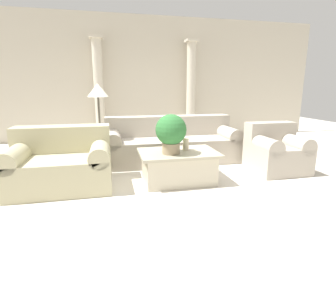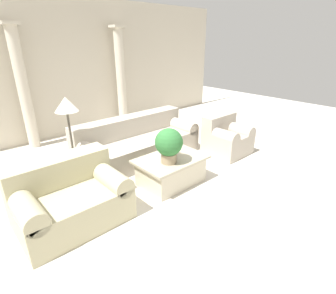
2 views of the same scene
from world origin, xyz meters
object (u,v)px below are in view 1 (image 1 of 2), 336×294
object	(u,v)px
sofa_long	(171,143)
potted_plant	(171,132)
loveseat	(62,162)
coffee_table	(178,166)
armchair	(276,151)
floor_lamp	(98,96)

from	to	relation	value
sofa_long	potted_plant	bearing A→B (deg)	-103.34
loveseat	coffee_table	bearing A→B (deg)	-6.13
sofa_long	armchair	xyz separation A→B (m)	(1.57, -1.04, 0.01)
loveseat	coffee_table	distance (m)	1.68
sofa_long	armchair	world-z (taller)	sofa_long
sofa_long	coffee_table	xyz separation A→B (m)	(-0.17, -1.19, -0.10)
coffee_table	potted_plant	world-z (taller)	potted_plant
sofa_long	potted_plant	size ratio (longest dim) A/B	4.40
loveseat	armchair	distance (m)	3.40
loveseat	armchair	size ratio (longest dim) A/B	1.61
potted_plant	loveseat	bearing A→B (deg)	169.88
coffee_table	floor_lamp	bearing A→B (deg)	134.17
armchair	loveseat	bearing A→B (deg)	179.61
loveseat	armchair	xyz separation A→B (m)	(3.40, -0.02, -0.00)
sofa_long	loveseat	bearing A→B (deg)	-151.10
armchair	floor_lamp	bearing A→B (deg)	160.44
floor_lamp	armchair	distance (m)	3.19
loveseat	sofa_long	bearing A→B (deg)	28.90
floor_lamp	armchair	xyz separation A→B (m)	(2.89, -1.03, -0.89)
floor_lamp	armchair	world-z (taller)	floor_lamp
floor_lamp	loveseat	bearing A→B (deg)	-117.13
loveseat	potted_plant	distance (m)	1.61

